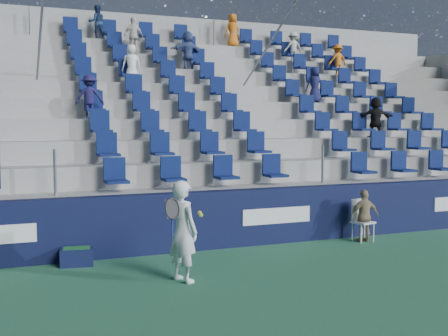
{
  "coord_description": "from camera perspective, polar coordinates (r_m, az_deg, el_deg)",
  "views": [
    {
      "loc": [
        -4.0,
        -7.62,
        2.6
      ],
      "look_at": [
        0.2,
        2.8,
        1.7
      ],
      "focal_mm": 45.0,
      "sensor_mm": 36.0,
      "label": 1
    }
  ],
  "objects": [
    {
      "name": "sponsor_wall",
      "position": [
        11.66,
        -1.55,
        -5.3
      ],
      "size": [
        24.0,
        0.32,
        1.2
      ],
      "color": "#0E1336",
      "rests_on": "ground"
    },
    {
      "name": "line_judge_chair",
      "position": [
        12.82,
        13.7,
        -4.85
      ],
      "size": [
        0.49,
        0.5,
        0.93
      ],
      "color": "white",
      "rests_on": "ground"
    },
    {
      "name": "grandstand",
      "position": [
        16.36,
        -7.81,
        2.92
      ],
      "size": [
        24.0,
        8.17,
        6.63
      ],
      "color": "#A5A5A0",
      "rests_on": "ground"
    },
    {
      "name": "tennis_player",
      "position": [
        9.26,
        -4.23,
        -6.39
      ],
      "size": [
        0.71,
        0.72,
        1.67
      ],
      "color": "white",
      "rests_on": "ground"
    },
    {
      "name": "ball_bin",
      "position": [
        10.73,
        -14.72,
        -8.62
      ],
      "size": [
        0.64,
        0.47,
        0.33
      ],
      "color": "#10163B",
      "rests_on": "ground"
    },
    {
      "name": "ground",
      "position": [
        8.99,
        5.62,
        -12.26
      ],
      "size": [
        70.0,
        70.0,
        0.0
      ],
      "primitive_type": "plane",
      "color": "#2E6C48",
      "rests_on": "ground"
    },
    {
      "name": "line_judge",
      "position": [
        12.7,
        14.09,
        -4.73
      ],
      "size": [
        0.7,
        0.35,
        1.15
      ],
      "primitive_type": "imported",
      "rotation": [
        0.0,
        0.0,
        3.03
      ],
      "color": "tan",
      "rests_on": "ground"
    }
  ]
}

